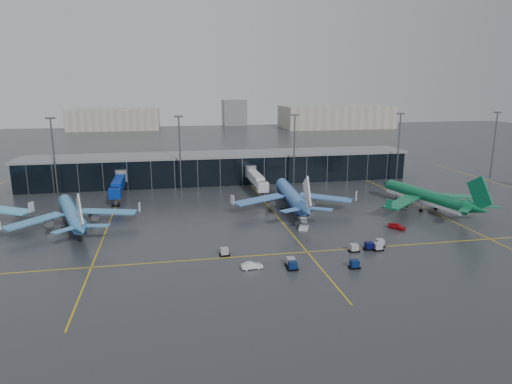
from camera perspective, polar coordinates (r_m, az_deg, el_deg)
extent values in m
plane|color=#282B2D|center=(112.42, -0.76, -5.18)|extent=(600.00, 600.00, 0.00)
cube|color=black|center=(170.76, -4.47, 2.95)|extent=(140.00, 16.00, 10.00)
cube|color=slate|center=(169.88, -4.50, 4.71)|extent=(142.00, 17.00, 0.80)
cylinder|color=#595B60|center=(162.13, -16.50, 1.95)|extent=(4.00, 4.00, 4.00)
cube|color=navy|center=(149.13, -16.94, 0.64)|extent=(3.00, 24.00, 3.00)
cylinder|color=#595B60|center=(142.58, -17.15, -1.22)|extent=(1.00, 1.00, 2.60)
cylinder|color=#595B60|center=(163.88, -0.65, 2.62)|extent=(4.00, 4.00, 4.00)
cube|color=silver|center=(151.04, 0.27, 1.39)|extent=(3.00, 24.00, 3.00)
cylinder|color=#595B60|center=(144.56, 0.85, -0.42)|extent=(1.00, 1.00, 2.60)
cylinder|color=#595B60|center=(160.76, -23.91, 3.90)|extent=(0.50, 0.50, 25.00)
cube|color=#595B60|center=(159.42, -24.34, 8.40)|extent=(3.00, 0.40, 0.60)
cylinder|color=#595B60|center=(156.69, -9.48, 4.65)|extent=(0.50, 0.50, 25.00)
cube|color=#595B60|center=(155.31, -9.66, 9.29)|extent=(3.00, 0.40, 0.60)
cylinder|color=#595B60|center=(162.66, 4.79, 5.10)|extent=(0.50, 0.50, 25.00)
cube|color=#595B60|center=(161.33, 4.88, 9.57)|extent=(3.00, 0.40, 0.60)
cylinder|color=#595B60|center=(177.67, 17.37, 5.24)|extent=(0.50, 0.50, 25.00)
cube|color=#595B60|center=(176.45, 17.65, 9.32)|extent=(3.00, 0.40, 0.60)
cylinder|color=#595B60|center=(199.68, 27.58, 5.17)|extent=(0.50, 0.50, 25.00)
cube|color=#595B60|center=(198.60, 27.98, 8.79)|extent=(3.00, 0.40, 0.60)
cube|color=#B2AD99|center=(391.34, 9.96, 9.25)|extent=(90.00, 42.00, 18.00)
cube|color=#B2AD99|center=(388.09, -17.24, 8.68)|extent=(70.00, 38.00, 16.00)
cube|color=#B2AD99|center=(409.90, -2.75, 9.89)|extent=(20.00, 20.00, 22.00)
cube|color=gold|center=(130.92, -17.66, -3.12)|extent=(0.30, 120.00, 0.02)
cube|color=gold|center=(133.08, 1.95, -2.22)|extent=(0.30, 120.00, 0.02)
cube|color=gold|center=(149.44, 19.03, -1.22)|extent=(0.30, 120.00, 0.02)
cube|color=gold|center=(100.96, 6.42, -7.45)|extent=(220.00, 0.30, 0.02)
cube|color=black|center=(102.76, 12.13, -7.20)|extent=(2.20, 1.50, 0.36)
cube|color=#999CA1|center=(102.49, 12.15, -6.80)|extent=(1.60, 1.50, 1.50)
cube|color=black|center=(104.62, 13.91, -6.92)|extent=(2.20, 1.50, 0.36)
cube|color=#040638|center=(104.36, 13.94, -6.52)|extent=(1.60, 1.50, 1.50)
cube|color=black|center=(104.73, 15.00, -6.96)|extent=(2.20, 1.50, 0.36)
cube|color=#979BA0|center=(104.47, 15.02, -6.57)|extent=(1.60, 1.50, 1.50)
cube|color=black|center=(107.24, 15.20, -6.49)|extent=(2.20, 1.50, 0.36)
cube|color=#999BA1|center=(106.99, 15.23, -6.11)|extent=(1.60, 1.50, 1.50)
cube|color=black|center=(91.47, 4.59, -9.56)|extent=(2.20, 1.50, 0.36)
cube|color=#051844|center=(91.17, 4.59, -9.12)|extent=(1.60, 1.50, 1.50)
cube|color=black|center=(93.48, 4.35, -9.04)|extent=(2.20, 1.50, 0.36)
cube|color=#94959C|center=(93.19, 4.36, -8.60)|extent=(1.60, 1.50, 1.50)
cube|color=black|center=(98.54, -3.95, -7.83)|extent=(2.20, 1.50, 0.36)
cube|color=#94959C|center=(98.27, -3.95, -7.41)|extent=(1.60, 1.50, 1.50)
cube|color=black|center=(93.98, 12.19, -9.19)|extent=(2.20, 1.50, 0.36)
cube|color=#051746|center=(93.69, 12.21, -8.76)|extent=(1.60, 1.50, 1.50)
cube|color=silver|center=(115.93, 5.99, -4.46)|extent=(3.28, 3.81, 0.80)
cube|color=silver|center=(115.37, 6.01, -3.56)|extent=(2.58, 3.23, 2.29)
imported|color=#B10D14|center=(120.70, 17.20, -4.10)|extent=(3.98, 4.67, 1.51)
imported|color=silver|center=(91.49, -0.50, -9.16)|extent=(4.37, 1.86, 1.40)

